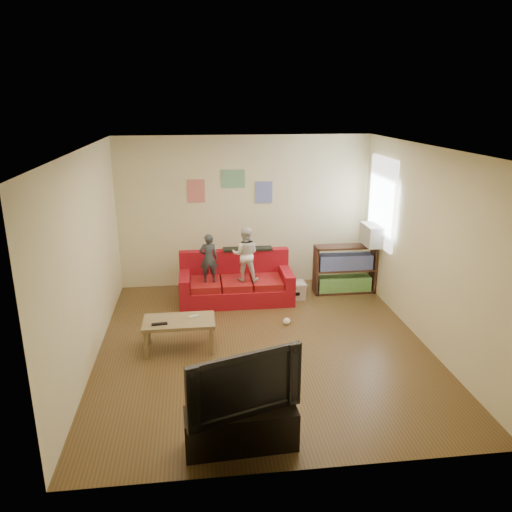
{
  "coord_description": "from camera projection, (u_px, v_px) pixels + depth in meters",
  "views": [
    {
      "loc": [
        -0.86,
        -6.23,
        3.28
      ],
      "look_at": [
        0.0,
        0.8,
        1.05
      ],
      "focal_mm": 35.0,
      "sensor_mm": 36.0,
      "label": 1
    }
  ],
  "objects": [
    {
      "name": "sofa",
      "position": [
        236.0,
        284.0,
        8.49
      ],
      "size": [
        1.89,
        0.87,
        0.83
      ],
      "color": "#A7101D",
      "rests_on": "ground"
    },
    {
      "name": "tissue",
      "position": [
        287.0,
        321.0,
        7.58
      ],
      "size": [
        0.13,
        0.13,
        0.11
      ],
      "primitive_type": "sphere",
      "rotation": [
        0.0,
        0.0,
        0.29
      ],
      "color": "white",
      "rests_on": "ground"
    },
    {
      "name": "coffee_table",
      "position": [
        179.0,
        324.0,
        6.75
      ],
      "size": [
        0.96,
        0.53,
        0.43
      ],
      "color": "#907B53",
      "rests_on": "ground"
    },
    {
      "name": "child_a",
      "position": [
        209.0,
        258.0,
        8.12
      ],
      "size": [
        0.31,
        0.21,
        0.82
      ],
      "primitive_type": "imported",
      "rotation": [
        0.0,
        0.0,
        3.18
      ],
      "color": "#30373F",
      "rests_on": "sofa"
    },
    {
      "name": "game_controller",
      "position": [
        194.0,
        317.0,
        6.8
      ],
      "size": [
        0.14,
        0.08,
        0.03
      ],
      "primitive_type": "cube",
      "rotation": [
        0.0,
        0.0,
        0.32
      ],
      "color": "silver",
      "rests_on": "coffee_table"
    },
    {
      "name": "artwork_center",
      "position": [
        233.0,
        179.0,
        8.72
      ],
      "size": [
        0.42,
        0.01,
        0.32
      ],
      "primitive_type": "cube",
      "color": "#72B27F",
      "rests_on": "room_shell"
    },
    {
      "name": "remote",
      "position": [
        159.0,
        324.0,
        6.59
      ],
      "size": [
        0.21,
        0.07,
        0.02
      ],
      "primitive_type": "cube",
      "rotation": [
        0.0,
        0.0,
        0.11
      ],
      "color": "black",
      "rests_on": "coffee_table"
    },
    {
      "name": "artwork_right",
      "position": [
        264.0,
        192.0,
        8.86
      ],
      "size": [
        0.3,
        0.01,
        0.38
      ],
      "primitive_type": "cube",
      "color": "#727FCC",
      "rests_on": "room_shell"
    },
    {
      "name": "artwork_left",
      "position": [
        196.0,
        191.0,
        8.71
      ],
      "size": [
        0.3,
        0.01,
        0.4
      ],
      "primitive_type": "cube",
      "color": "#D87266",
      "rests_on": "room_shell"
    },
    {
      "name": "television",
      "position": [
        241.0,
        380.0,
        4.71
      ],
      "size": [
        1.14,
        0.52,
        0.67
      ],
      "primitive_type": "imported",
      "rotation": [
        0.0,
        0.0,
        0.33
      ],
      "color": "black",
      "rests_on": "tv_stand"
    },
    {
      "name": "bookshelf",
      "position": [
        344.0,
        272.0,
        8.78
      ],
      "size": [
        1.07,
        0.32,
        0.85
      ],
      "color": "#3F241A",
      "rests_on": "ground"
    },
    {
      "name": "window",
      "position": [
        382.0,
        202.0,
        8.31
      ],
      "size": [
        0.04,
        1.08,
        1.48
      ],
      "primitive_type": "cube",
      "color": "white",
      "rests_on": "room_shell"
    },
    {
      "name": "child_b",
      "position": [
        245.0,
        254.0,
        8.17
      ],
      "size": [
        0.5,
        0.42,
        0.92
      ],
      "primitive_type": "imported",
      "rotation": [
        0.0,
        0.0,
        2.97
      ],
      "color": "white",
      "rests_on": "sofa"
    },
    {
      "name": "ac_unit",
      "position": [
        373.0,
        235.0,
        8.46
      ],
      "size": [
        0.28,
        0.55,
        0.35
      ],
      "primitive_type": "cube",
      "color": "#B7B2A3",
      "rests_on": "window"
    },
    {
      "name": "room_shell",
      "position": [
        263.0,
        252.0,
        6.57
      ],
      "size": [
        4.52,
        5.02,
        2.72
      ],
      "color": "brown",
      "rests_on": "ground"
    },
    {
      "name": "file_box",
      "position": [
        293.0,
        290.0,
        8.58
      ],
      "size": [
        0.41,
        0.31,
        0.28
      ],
      "color": "silver",
      "rests_on": "ground"
    },
    {
      "name": "tv_stand",
      "position": [
        241.0,
        429.0,
        4.87
      ],
      "size": [
        1.11,
        0.43,
        0.41
      ],
      "primitive_type": "cube",
      "rotation": [
        0.0,
        0.0,
        0.06
      ],
      "color": "black",
      "rests_on": "ground"
    }
  ]
}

